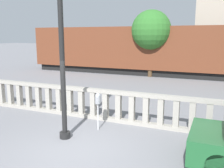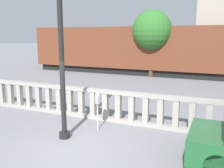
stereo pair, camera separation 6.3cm
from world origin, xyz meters
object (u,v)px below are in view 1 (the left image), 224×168
(train_near, at_px, (207,51))
(train_far, at_px, (160,44))
(lamppost, at_px, (61,25))
(parking_meter, at_px, (98,100))
(tree_right, at_px, (151,30))

(train_near, bearing_deg, train_far, 113.45)
(lamppost, bearing_deg, train_far, 97.12)
(lamppost, xyz_separation_m, train_near, (3.52, 14.04, -1.50))
(parking_meter, height_order, train_far, train_far)
(lamppost, relative_size, train_near, 0.22)
(lamppost, distance_m, train_near, 14.55)
(lamppost, height_order, train_far, lamppost)
(lamppost, xyz_separation_m, tree_right, (-0.59, 12.98, 0.09))
(parking_meter, bearing_deg, train_near, 77.65)
(parking_meter, distance_m, tree_right, 12.29)
(lamppost, relative_size, train_far, 0.27)
(lamppost, relative_size, tree_right, 1.28)
(parking_meter, xyz_separation_m, train_far, (-4.56, 30.08, 0.97))
(lamppost, xyz_separation_m, parking_meter, (0.68, 1.04, -2.49))
(lamppost, xyz_separation_m, train_far, (-3.89, 31.11, -1.53))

